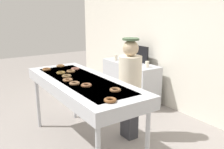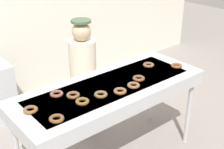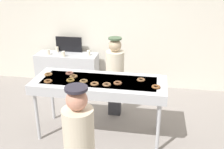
% 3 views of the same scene
% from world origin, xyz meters
% --- Properties ---
extents(ground_plane, '(16.00, 16.00, 0.00)m').
position_xyz_m(ground_plane, '(0.00, 0.00, 0.00)').
color(ground_plane, gray).
extents(back_wall, '(8.00, 0.12, 3.16)m').
position_xyz_m(back_wall, '(0.00, 2.24, 1.58)').
color(back_wall, silver).
rests_on(back_wall, ground).
extents(fryer_conveyor, '(2.20, 0.84, 1.03)m').
position_xyz_m(fryer_conveyor, '(0.00, 0.00, 0.95)').
color(fryer_conveyor, '#B7BABF').
rests_on(fryer_conveyor, ground).
extents(chocolate_donut_0, '(0.19, 0.19, 0.03)m').
position_xyz_m(chocolate_donut_0, '(-0.03, -0.19, 1.05)').
color(chocolate_donut_0, brown).
rests_on(chocolate_donut_0, fryer_conveyor).
extents(chocolate_donut_1, '(0.16, 0.16, 0.03)m').
position_xyz_m(chocolate_donut_1, '(0.68, 0.10, 1.05)').
color(chocolate_donut_1, brown).
rests_on(chocolate_donut_1, fryer_conveyor).
extents(chocolate_donut_2, '(0.16, 0.16, 0.03)m').
position_xyz_m(chocolate_donut_2, '(-0.23, -0.12, 1.05)').
color(chocolate_donut_2, brown).
rests_on(chocolate_donut_2, fryer_conveyor).
extents(chocolate_donut_3, '(0.18, 0.18, 0.03)m').
position_xyz_m(chocolate_donut_3, '(0.32, -0.10, 1.05)').
color(chocolate_donut_3, brown).
rests_on(chocolate_donut_3, fryer_conveyor).
extents(chocolate_donut_4, '(0.17, 0.17, 0.03)m').
position_xyz_m(chocolate_donut_4, '(-0.57, 0.17, 1.05)').
color(chocolate_donut_4, brown).
rests_on(chocolate_donut_4, fryer_conveyor).
extents(chocolate_donut_5, '(0.19, 0.19, 0.03)m').
position_xyz_m(chocolate_donut_5, '(-0.80, -0.22, 1.05)').
color(chocolate_donut_5, brown).
rests_on(chocolate_donut_5, fryer_conveyor).
extents(chocolate_donut_6, '(0.17, 0.17, 0.03)m').
position_xyz_m(chocolate_donut_6, '(0.92, -0.14, 1.05)').
color(chocolate_donut_6, brown).
rests_on(chocolate_donut_6, fryer_conveyor).
extents(chocolate_donut_7, '(0.16, 0.16, 0.03)m').
position_xyz_m(chocolate_donut_7, '(-0.45, 0.04, 1.05)').
color(chocolate_donut_7, brown).
rests_on(chocolate_donut_7, fryer_conveyor).
extents(chocolate_donut_8, '(0.18, 0.18, 0.03)m').
position_xyz_m(chocolate_donut_8, '(0.16, -0.18, 1.05)').
color(chocolate_donut_8, brown).
rests_on(chocolate_donut_8, fryer_conveyor).
extents(chocolate_donut_9, '(0.16, 0.16, 0.03)m').
position_xyz_m(chocolate_donut_9, '(-0.45, -0.12, 1.05)').
color(chocolate_donut_9, brown).
rests_on(chocolate_donut_9, fryer_conveyor).
extents(chocolate_donut_10, '(0.15, 0.15, 0.03)m').
position_xyz_m(chocolate_donut_10, '(-0.91, 0.06, 1.05)').
color(chocolate_donut_10, brown).
rests_on(chocolate_donut_10, fryer_conveyor).
extents(worker_baker, '(0.35, 0.35, 1.57)m').
position_xyz_m(worker_baker, '(0.14, 0.74, 0.90)').
color(worker_baker, '#313137').
rests_on(worker_baker, ground).
extents(customer_waiting, '(0.34, 0.34, 1.65)m').
position_xyz_m(customer_waiting, '(0.13, -1.59, 0.94)').
color(customer_waiting, '#1F2437').
rests_on(customer_waiting, ground).
extents(prep_counter, '(1.46, 0.52, 0.85)m').
position_xyz_m(prep_counter, '(-1.19, 1.79, 0.43)').
color(prep_counter, '#B7BABF').
rests_on(prep_counter, ground).
extents(paper_cup_0, '(0.08, 0.08, 0.12)m').
position_xyz_m(paper_cup_0, '(-0.65, 1.80, 0.91)').
color(paper_cup_0, beige).
rests_on(paper_cup_0, prep_counter).
extents(paper_cup_1, '(0.08, 0.08, 0.12)m').
position_xyz_m(paper_cup_1, '(-1.47, 1.94, 0.91)').
color(paper_cup_1, beige).
rests_on(paper_cup_1, prep_counter).
extents(paper_cup_2, '(0.08, 0.08, 0.12)m').
position_xyz_m(paper_cup_2, '(-1.20, 1.62, 0.91)').
color(paper_cup_2, beige).
rests_on(paper_cup_2, prep_counter).
extents(paper_cup_3, '(0.08, 0.08, 0.12)m').
position_xyz_m(paper_cup_3, '(-1.59, 1.68, 0.91)').
color(paper_cup_3, beige).
rests_on(paper_cup_3, prep_counter).
extents(menu_display, '(0.64, 0.04, 0.37)m').
position_xyz_m(menu_display, '(-1.19, 2.00, 1.03)').
color(menu_display, black).
rests_on(menu_display, prep_counter).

